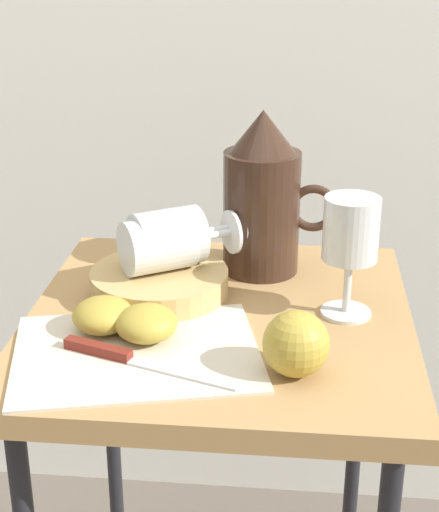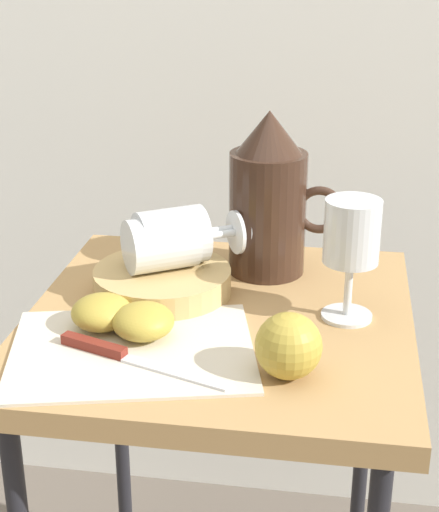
% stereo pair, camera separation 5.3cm
% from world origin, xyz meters
% --- Properties ---
extents(curtain_drape, '(2.40, 0.03, 1.82)m').
position_xyz_m(curtain_drape, '(0.00, 0.52, 0.91)').
color(curtain_drape, white).
rests_on(curtain_drape, ground_plane).
extents(table, '(0.48, 0.49, 0.67)m').
position_xyz_m(table, '(0.00, 0.00, 0.60)').
color(table, '#AD8451').
rests_on(table, ground_plane).
extents(linen_napkin, '(0.32, 0.27, 0.00)m').
position_xyz_m(linen_napkin, '(-0.08, -0.11, 0.67)').
color(linen_napkin, beige).
rests_on(linen_napkin, table).
extents(basket_tray, '(0.18, 0.18, 0.03)m').
position_xyz_m(basket_tray, '(-0.08, 0.05, 0.69)').
color(basket_tray, tan).
rests_on(basket_tray, table).
extents(pitcher, '(0.16, 0.11, 0.23)m').
position_xyz_m(pitcher, '(0.04, 0.15, 0.76)').
color(pitcher, '#382319').
rests_on(pitcher, table).
extents(wine_glass_upright, '(0.07, 0.07, 0.16)m').
position_xyz_m(wine_glass_upright, '(0.16, 0.02, 0.78)').
color(wine_glass_upright, silver).
rests_on(wine_glass_upright, table).
extents(wine_glass_tipped_near, '(0.17, 0.14, 0.07)m').
position_xyz_m(wine_glass_tipped_near, '(-0.08, 0.05, 0.74)').
color(wine_glass_tipped_near, silver).
rests_on(wine_glass_tipped_near, basket_tray).
extents(wine_glass_tipped_far, '(0.17, 0.14, 0.08)m').
position_xyz_m(wine_glass_tipped_far, '(-0.07, 0.07, 0.74)').
color(wine_glass_tipped_far, silver).
rests_on(wine_glass_tipped_far, basket_tray).
extents(apple_half_left, '(0.07, 0.07, 0.04)m').
position_xyz_m(apple_half_left, '(-0.13, -0.06, 0.69)').
color(apple_half_left, '#B29938').
rests_on(apple_half_left, linen_napkin).
extents(apple_half_right, '(0.07, 0.07, 0.04)m').
position_xyz_m(apple_half_right, '(-0.08, -0.08, 0.69)').
color(apple_half_right, '#B29938').
rests_on(apple_half_right, linen_napkin).
extents(apple_whole, '(0.07, 0.07, 0.07)m').
position_xyz_m(apple_whole, '(0.10, -0.14, 0.71)').
color(apple_whole, '#B29938').
rests_on(apple_whole, table).
extents(knife, '(0.21, 0.09, 0.01)m').
position_xyz_m(knife, '(-0.10, -0.13, 0.68)').
color(knife, silver).
rests_on(knife, linen_napkin).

